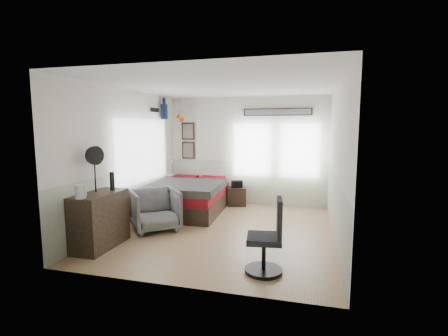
% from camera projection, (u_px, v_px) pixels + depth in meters
% --- Properties ---
extents(ground_plane, '(4.00, 4.50, 0.01)m').
position_uv_depth(ground_plane, '(224.00, 231.00, 6.17)').
color(ground_plane, tan).
extents(room_shell, '(4.02, 4.52, 2.71)m').
position_uv_depth(room_shell, '(222.00, 145.00, 6.16)').
color(room_shell, silver).
rests_on(room_shell, ground_plane).
extents(wall_decor, '(3.55, 1.32, 1.44)m').
position_uv_depth(wall_decor, '(201.00, 121.00, 8.06)').
color(wall_decor, '#3F281D').
rests_on(wall_decor, room_shell).
extents(bed, '(1.67, 2.26, 0.70)m').
position_uv_depth(bed, '(188.00, 197.00, 7.53)').
color(bed, black).
rests_on(bed, ground_plane).
extents(dresser, '(0.48, 1.00, 0.90)m').
position_uv_depth(dresser, '(100.00, 220.00, 5.28)').
color(dresser, black).
rests_on(dresser, ground_plane).
extents(armchair, '(1.19, 1.20, 0.78)m').
position_uv_depth(armchair, '(155.00, 210.00, 6.18)').
color(armchair, slate).
rests_on(armchair, ground_plane).
extents(nightstand, '(0.52, 0.45, 0.46)m').
position_uv_depth(nightstand, '(237.00, 196.00, 8.14)').
color(nightstand, black).
rests_on(nightstand, ground_plane).
extents(task_chair, '(0.51, 0.51, 1.02)m').
position_uv_depth(task_chair, '(268.00, 243.00, 4.34)').
color(task_chair, black).
rests_on(task_chair, ground_plane).
extents(kettle, '(0.18, 0.16, 0.21)m').
position_uv_depth(kettle, '(80.00, 192.00, 4.81)').
color(kettle, silver).
rests_on(kettle, dresser).
extents(bottle, '(0.08, 0.08, 0.31)m').
position_uv_depth(bottle, '(112.00, 181.00, 5.44)').
color(bottle, black).
rests_on(bottle, dresser).
extents(stand_fan, '(0.17, 0.30, 0.76)m').
position_uv_depth(stand_fan, '(95.00, 156.00, 5.23)').
color(stand_fan, black).
rests_on(stand_fan, dresser).
extents(black_bag, '(0.32, 0.25, 0.17)m').
position_uv_depth(black_bag, '(237.00, 184.00, 8.10)').
color(black_bag, black).
rests_on(black_bag, nightstand).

